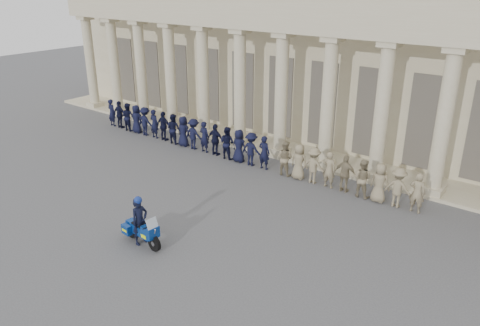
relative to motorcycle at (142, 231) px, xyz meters
name	(u,v)px	position (x,y,z in m)	size (l,w,h in m)	color
ground	(193,223)	(0.34, 2.16, -0.53)	(90.00, 90.00, 0.00)	#4C4C4F
building	(364,55)	(0.34, 16.91, 4.00)	(40.00, 12.50, 9.00)	#C1B490
officer_rank	(231,144)	(-2.63, 8.25, 0.32)	(19.54, 0.64, 1.69)	black
motorcycle	(142,231)	(0.00, 0.00, 0.00)	(1.91, 0.80, 1.22)	black
rider	(140,220)	(-0.10, 0.01, 0.37)	(0.47, 0.66, 1.82)	black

